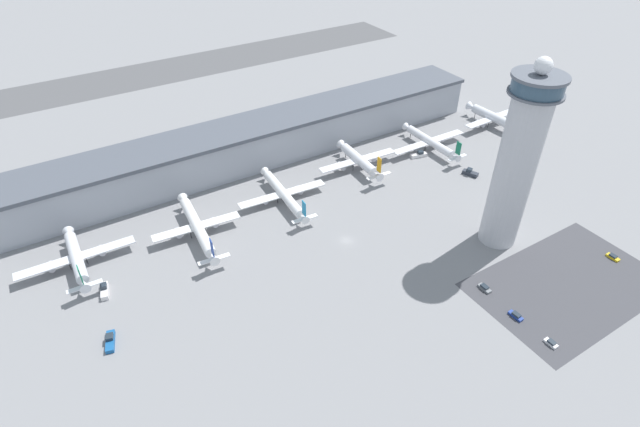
# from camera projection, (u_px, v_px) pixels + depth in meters

# --- Properties ---
(ground_plane) EXTENTS (1000.00, 1000.00, 0.00)m
(ground_plane) POSITION_uv_depth(u_px,v_px,m) (346.00, 241.00, 184.86)
(ground_plane) COLOR gray
(terminal_building) EXTENTS (225.28, 25.00, 19.07)m
(terminal_building) POSITION_uv_depth(u_px,v_px,m) (261.00, 140.00, 226.78)
(terminal_building) COLOR #A3A8B2
(terminal_building) RESTS_ON ground
(runway_strip) EXTENTS (337.92, 44.00, 0.01)m
(runway_strip) POSITION_uv_depth(u_px,v_px,m) (171.00, 70.00, 322.71)
(runway_strip) COLOR #515154
(runway_strip) RESTS_ON ground
(control_tower) EXTENTS (17.17, 17.17, 68.64)m
(control_tower) POSITION_uv_depth(u_px,v_px,m) (517.00, 161.00, 165.99)
(control_tower) COLOR #BCBCC1
(control_tower) RESTS_ON ground
(parking_lot_surface) EXTENTS (64.00, 40.00, 0.01)m
(parking_lot_surface) POSITION_uv_depth(u_px,v_px,m) (568.00, 285.00, 166.51)
(parking_lot_surface) COLOR #424247
(parking_lot_surface) RESTS_ON ground
(airplane_gate_alpha) EXTENTS (39.47, 34.69, 12.66)m
(airplane_gate_alpha) POSITION_uv_depth(u_px,v_px,m) (76.00, 258.00, 170.98)
(airplane_gate_alpha) COLOR silver
(airplane_gate_alpha) RESTS_ON ground
(airplane_gate_bravo) EXTENTS (33.14, 43.21, 13.02)m
(airplane_gate_bravo) POSITION_uv_depth(u_px,v_px,m) (197.00, 227.00, 184.29)
(airplane_gate_bravo) COLOR white
(airplane_gate_bravo) RESTS_ON ground
(airplane_gate_charlie) EXTENTS (37.81, 40.54, 11.71)m
(airplane_gate_charlie) POSITION_uv_depth(u_px,v_px,m) (283.00, 194.00, 202.69)
(airplane_gate_charlie) COLOR white
(airplane_gate_charlie) RESTS_ON ground
(airplane_gate_delta) EXTENTS (38.26, 33.55, 13.72)m
(airplane_gate_delta) POSITION_uv_depth(u_px,v_px,m) (359.00, 160.00, 222.44)
(airplane_gate_delta) COLOR white
(airplane_gate_delta) RESTS_ON ground
(airplane_gate_echo) EXTENTS (41.33, 37.86, 12.19)m
(airplane_gate_echo) POSITION_uv_depth(u_px,v_px,m) (430.00, 142.00, 236.85)
(airplane_gate_echo) COLOR white
(airplane_gate_echo) RESTS_ON ground
(airplane_gate_foxtrot) EXTENTS (36.14, 35.28, 14.70)m
(airplane_gate_foxtrot) POSITION_uv_depth(u_px,v_px,m) (494.00, 118.00, 256.09)
(airplane_gate_foxtrot) COLOR silver
(airplane_gate_foxtrot) RESTS_ON ground
(service_truck_catering) EXTENTS (4.39, 8.30, 2.45)m
(service_truck_catering) POSITION_uv_depth(u_px,v_px,m) (110.00, 341.00, 146.76)
(service_truck_catering) COLOR black
(service_truck_catering) RESTS_ON ground
(service_truck_fuel) EXTENTS (3.77, 7.78, 3.19)m
(service_truck_fuel) POSITION_uv_depth(u_px,v_px,m) (105.00, 290.00, 162.91)
(service_truck_fuel) COLOR black
(service_truck_fuel) RESTS_ON ground
(service_truck_baggage) EXTENTS (8.12, 4.22, 2.86)m
(service_truck_baggage) POSITION_uv_depth(u_px,v_px,m) (419.00, 155.00, 233.46)
(service_truck_baggage) COLOR black
(service_truck_baggage) RESTS_ON ground
(service_truck_water) EXTENTS (4.94, 7.29, 3.08)m
(service_truck_water) POSITION_uv_depth(u_px,v_px,m) (470.00, 173.00, 220.60)
(service_truck_water) COLOR black
(service_truck_water) RESTS_ON ground
(car_green_van) EXTENTS (1.90, 4.55, 1.36)m
(car_green_van) POSITION_uv_depth(u_px,v_px,m) (613.00, 257.00, 176.80)
(car_green_van) COLOR black
(car_green_van) RESTS_ON ground
(car_grey_coupe) EXTENTS (1.88, 4.05, 1.42)m
(car_grey_coupe) POSITION_uv_depth(u_px,v_px,m) (551.00, 343.00, 146.49)
(car_grey_coupe) COLOR black
(car_grey_coupe) RESTS_ON ground
(car_silver_sedan) EXTENTS (2.01, 4.79, 1.57)m
(car_silver_sedan) POSITION_uv_depth(u_px,v_px,m) (516.00, 316.00, 154.87)
(car_silver_sedan) COLOR black
(car_silver_sedan) RESTS_ON ground
(car_navy_sedan) EXTENTS (1.88, 4.66, 1.50)m
(car_navy_sedan) POSITION_uv_depth(u_px,v_px,m) (485.00, 288.00, 164.49)
(car_navy_sedan) COLOR black
(car_navy_sedan) RESTS_ON ground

